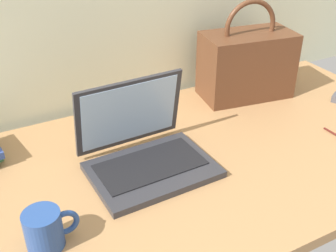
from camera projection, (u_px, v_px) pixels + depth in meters
name	position (u px, v px, depth m)	size (l,w,h in m)	color
desk	(185.00, 164.00, 1.14)	(1.60, 0.76, 0.03)	#A87A4C
laptop	(144.00, 150.00, 1.09)	(0.32, 0.27, 0.22)	#2D2D33
coffee_mug	(45.00, 229.00, 0.84)	(0.11, 0.08, 0.09)	#26478C
handbag	(247.00, 63.00, 1.41)	(0.32, 0.20, 0.33)	#59331E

